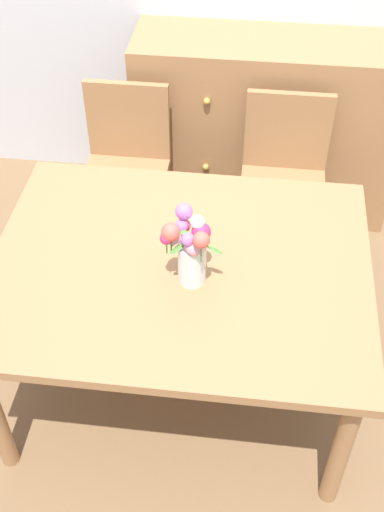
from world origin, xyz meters
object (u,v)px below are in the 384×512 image
(flower_vase, at_px, (190,246))
(dining_table, at_px, (180,278))
(dresser, at_px, (265,128))
(chair_right, at_px, (284,172))
(chair_left, at_px, (126,161))

(flower_vase, bearing_deg, dining_table, 123.35)
(dresser, bearing_deg, chair_right, -75.43)
(chair_left, distance_m, dresser, 0.81)
(chair_left, bearing_deg, dresser, -148.76)
(dining_table, height_order, chair_left, chair_left)
(dining_table, distance_m, chair_left, 1.00)
(dining_table, bearing_deg, flower_vase, -56.65)
(chair_right, bearing_deg, dining_table, 66.39)
(dining_table, height_order, chair_right, chair_right)
(dresser, distance_m, flower_vase, 1.48)
(dining_table, distance_m, dresser, 1.37)
(chair_left, relative_size, dresser, 0.64)
(chair_right, relative_size, dresser, 0.64)
(chair_right, distance_m, flower_vase, 1.11)
(dresser, xyz_separation_m, flower_vase, (-0.24, -1.40, 0.39))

